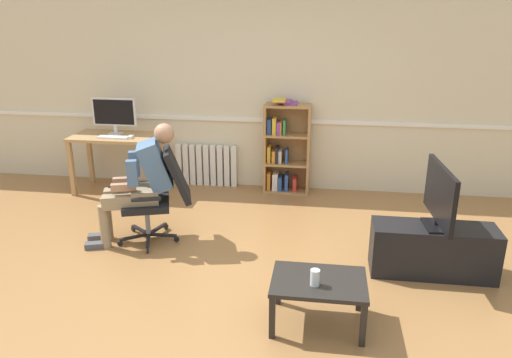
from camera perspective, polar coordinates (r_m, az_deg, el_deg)
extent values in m
plane|color=olive|center=(4.40, -3.60, -12.17)|extent=(18.00, 18.00, 0.00)
cube|color=beige|center=(6.45, 0.99, 10.72)|extent=(12.00, 0.10, 2.70)
cube|color=white|center=(6.46, 0.89, 6.87)|extent=(12.00, 0.03, 0.05)
cube|color=tan|center=(6.70, -20.68, 1.12)|extent=(0.06, 0.06, 0.72)
cube|color=tan|center=(6.28, -12.35, 0.75)|extent=(0.06, 0.06, 0.72)
cube|color=tan|center=(6.75, -10.85, 2.13)|extent=(0.06, 0.06, 0.72)
cube|color=tan|center=(7.14, -18.73, 2.40)|extent=(0.06, 0.06, 0.72)
cube|color=tan|center=(6.60, -16.04, 4.76)|extent=(1.11, 0.60, 0.04)
cube|color=silver|center=(6.66, -16.05, 5.09)|extent=(0.18, 0.14, 0.01)
cube|color=silver|center=(6.67, -16.02, 5.60)|extent=(0.04, 0.02, 0.10)
cube|color=silver|center=(6.62, -16.20, 7.51)|extent=(0.58, 0.02, 0.35)
cube|color=black|center=(6.61, -16.25, 7.48)|extent=(0.53, 0.00, 0.32)
cube|color=white|center=(6.46, -16.26, 4.69)|extent=(0.39, 0.12, 0.02)
cube|color=white|center=(6.39, -14.41, 4.76)|extent=(0.06, 0.10, 0.03)
cube|color=#AD7F4C|center=(6.38, 1.13, 3.57)|extent=(0.03, 0.28, 1.16)
cube|color=#AD7F4C|center=(6.34, 6.15, 3.36)|extent=(0.03, 0.28, 1.16)
cube|color=#AD7F4C|center=(6.49, 3.73, 3.80)|extent=(0.56, 0.02, 1.16)
cube|color=#AD7F4C|center=(6.53, 3.53, -1.34)|extent=(0.53, 0.28, 0.03)
cube|color=#AD7F4C|center=(6.41, 3.59, 1.84)|extent=(0.53, 0.28, 0.03)
cube|color=#AD7F4C|center=(6.31, 3.66, 5.13)|extent=(0.53, 0.28, 0.03)
cube|color=#AD7F4C|center=(6.23, 3.74, 8.51)|extent=(0.53, 0.28, 0.03)
cube|color=orange|center=(6.52, 1.55, -0.13)|extent=(0.04, 0.19, 0.23)
cube|color=gold|center=(6.40, 1.58, 2.98)|extent=(0.04, 0.19, 0.21)
cube|color=#2D519E|center=(6.32, 1.61, 6.20)|extent=(0.05, 0.19, 0.19)
cube|color=white|center=(6.51, 2.13, -0.21)|extent=(0.03, 0.19, 0.22)
cube|color=orange|center=(6.39, 2.11, 2.71)|extent=(0.04, 0.19, 0.16)
cube|color=gold|center=(6.29, 2.19, 6.23)|extent=(0.05, 0.19, 0.21)
cube|color=white|center=(6.51, 2.38, -0.19)|extent=(0.05, 0.19, 0.23)
cube|color=black|center=(6.38, 2.49, 2.89)|extent=(0.04, 0.19, 0.21)
cube|color=#89428E|center=(6.29, 2.67, 6.00)|extent=(0.04, 0.19, 0.16)
cube|color=#2D519E|center=(6.50, 2.86, -0.44)|extent=(0.05, 0.19, 0.18)
cube|color=beige|center=(6.39, 2.87, 2.71)|extent=(0.04, 0.19, 0.16)
cube|color=orange|center=(6.30, 2.94, 6.00)|extent=(0.03, 0.19, 0.16)
cube|color=#2D519E|center=(6.48, 3.61, -0.30)|extent=(0.04, 0.19, 0.22)
cube|color=#2D519E|center=(6.38, 3.62, 2.76)|extent=(0.03, 0.19, 0.18)
cube|color=#38844C|center=(6.28, 3.36, 6.09)|extent=(0.03, 0.19, 0.19)
cube|color=red|center=(6.48, 4.55, -0.54)|extent=(0.05, 0.19, 0.18)
cube|color=#89428E|center=(6.25, 4.07, 8.79)|extent=(0.16, 0.22, 0.02)
cube|color=#89428E|center=(6.25, 3.38, 9.02)|extent=(0.16, 0.22, 0.02)
cube|color=gold|center=(6.19, 2.74, 9.16)|extent=(0.16, 0.22, 0.02)
cube|color=white|center=(6.83, -8.89, 1.74)|extent=(0.07, 0.08, 0.56)
cube|color=white|center=(6.80, -8.12, 1.71)|extent=(0.07, 0.08, 0.56)
cube|color=white|center=(6.77, -7.34, 1.68)|extent=(0.07, 0.08, 0.56)
cube|color=white|center=(6.75, -6.56, 1.65)|extent=(0.07, 0.08, 0.56)
cube|color=white|center=(6.73, -5.77, 1.62)|extent=(0.07, 0.08, 0.56)
cube|color=white|center=(6.70, -4.98, 1.58)|extent=(0.07, 0.08, 0.56)
cube|color=white|center=(6.68, -4.18, 1.55)|extent=(0.07, 0.08, 0.56)
cube|color=white|center=(6.66, -3.38, 1.52)|extent=(0.07, 0.08, 0.56)
cube|color=white|center=(6.65, -2.57, 1.48)|extent=(0.07, 0.08, 0.56)
cube|color=black|center=(5.13, -12.45, -6.99)|extent=(0.13, 0.30, 0.02)
cylinder|color=black|center=(5.02, -12.49, -8.13)|extent=(0.04, 0.06, 0.06)
cube|color=black|center=(5.22, -10.84, -6.42)|extent=(0.30, 0.04, 0.02)
cylinder|color=black|center=(5.19, -9.24, -6.94)|extent=(0.06, 0.02, 0.06)
cube|color=black|center=(5.38, -11.40, -5.70)|extent=(0.13, 0.30, 0.02)
cylinder|color=black|center=(5.50, -10.43, -5.49)|extent=(0.04, 0.06, 0.06)
cube|color=black|center=(5.39, -13.28, -5.79)|extent=(0.26, 0.21, 0.02)
cylinder|color=black|center=(5.52, -14.10, -5.67)|extent=(0.06, 0.05, 0.06)
cube|color=black|center=(5.24, -13.98, -6.57)|extent=(0.26, 0.20, 0.02)
cylinder|color=black|center=(5.23, -15.54, -7.23)|extent=(0.06, 0.05, 0.06)
cylinder|color=gray|center=(5.21, -12.51, -4.69)|extent=(0.05, 0.05, 0.30)
cube|color=black|center=(5.14, -12.66, -2.80)|extent=(0.58, 0.58, 0.07)
cube|color=black|center=(5.02, -9.16, 0.55)|extent=(0.38, 0.49, 0.55)
cube|color=black|center=(5.33, -12.44, -0.32)|extent=(0.28, 0.13, 0.03)
cube|color=black|center=(4.84, -12.67, -2.32)|extent=(0.28, 0.13, 0.03)
cube|color=#937F60|center=(5.10, -12.74, -1.70)|extent=(0.35, 0.40, 0.14)
cube|color=#476689|center=(5.00, -11.67, 1.56)|extent=(0.43, 0.43, 0.52)
sphere|color=#A87A5B|center=(4.91, -10.66, 5.23)|extent=(0.20, 0.20, 0.20)
cube|color=black|center=(5.09, -15.97, -0.81)|extent=(0.15, 0.08, 0.02)
cube|color=#937F60|center=(5.22, -14.96, -1.75)|extent=(0.44, 0.25, 0.13)
cylinder|color=#937F60|center=(5.34, -16.96, -4.45)|extent=(0.10, 0.10, 0.46)
cube|color=#4C4C51|center=(5.43, -17.81, -6.42)|extent=(0.24, 0.15, 0.06)
cube|color=#937F60|center=(5.03, -15.14, -2.54)|extent=(0.44, 0.25, 0.13)
cylinder|color=#937F60|center=(5.16, -17.21, -5.33)|extent=(0.10, 0.10, 0.46)
cube|color=#4C4C51|center=(5.25, -18.09, -7.34)|extent=(0.24, 0.15, 0.06)
cube|color=#476689|center=(5.17, -13.99, 1.74)|extent=(0.12, 0.11, 0.26)
cube|color=#A87A5B|center=(5.17, -15.01, -0.20)|extent=(0.25, 0.14, 0.07)
cube|color=#476689|center=(4.86, -14.23, 0.64)|extent=(0.12, 0.11, 0.26)
cube|color=#A87A5B|center=(4.98, -15.18, -0.92)|extent=(0.25, 0.14, 0.07)
cube|color=black|center=(4.74, 19.89, -7.79)|extent=(1.09, 0.38, 0.46)
cube|color=black|center=(4.64, 20.22, -5.13)|extent=(0.22, 0.33, 0.02)
cylinder|color=black|center=(4.63, 20.27, -4.73)|extent=(0.04, 0.04, 0.05)
cube|color=black|center=(4.53, 20.65, -1.60)|extent=(0.09, 0.82, 0.49)
cube|color=#B7D1F9|center=(4.54, 20.92, -1.61)|extent=(0.05, 0.76, 0.45)
cube|color=black|center=(3.69, 1.89, -15.78)|extent=(0.04, 0.04, 0.34)
cube|color=black|center=(3.69, 12.38, -16.26)|extent=(0.04, 0.04, 0.34)
cube|color=black|center=(4.07, 11.98, -12.63)|extent=(0.04, 0.04, 0.34)
cube|color=black|center=(4.07, 2.62, -12.19)|extent=(0.04, 0.04, 0.34)
cube|color=black|center=(3.77, 7.34, -11.79)|extent=(0.71, 0.51, 0.03)
cylinder|color=silver|center=(3.66, 6.88, -11.32)|extent=(0.07, 0.07, 0.12)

